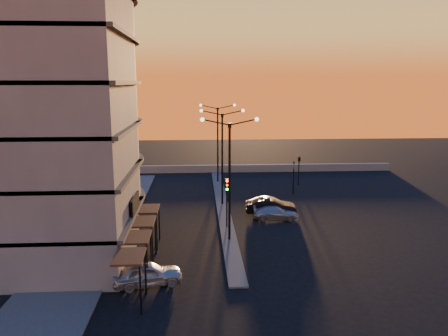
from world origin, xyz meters
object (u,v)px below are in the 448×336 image
Objects in this scene: streetlamp_mid at (222,149)px; car_sedan at (271,206)px; traffic_light_main at (227,195)px; car_wagon at (276,213)px; car_hatchback at (147,274)px.

car_sedan is (4.31, -3.38, -4.83)m from streetlamp_mid.
traffic_light_main reaches higher than car_sedan.
car_wagon is (4.50, 2.22, -2.31)m from traffic_light_main.
car_sedan is at bearing 11.12° from car_wagon.
streetlamp_mid is 7.62m from traffic_light_main.
car_sedan is at bearing 41.03° from traffic_light_main.
car_hatchback is at bearing -107.61° from streetlamp_mid.
traffic_light_main is 1.06× the size of car_wagon.
streetlamp_mid is 8.34m from car_wagon.
car_wagon is at bearing -167.57° from car_sedan.
car_hatchback is 0.90× the size of car_sedan.
traffic_light_main is at bearing -90.00° from streetlamp_mid.
streetlamp_mid is 2.24× the size of traffic_light_main.
traffic_light_main is 1.02× the size of car_hatchback.
streetlamp_mid is 7.30m from car_sedan.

